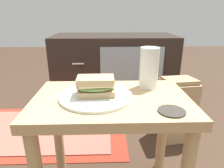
% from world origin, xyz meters
% --- Properties ---
extents(side_table, '(0.56, 0.36, 0.46)m').
position_xyz_m(side_table, '(0.00, 0.00, 0.37)').
color(side_table, tan).
rests_on(side_table, ground).
extents(tv_cabinet, '(0.96, 0.46, 0.58)m').
position_xyz_m(tv_cabinet, '(0.05, 0.95, 0.29)').
color(tv_cabinet, black).
rests_on(tv_cabinet, ground).
extents(area_rug, '(1.09, 0.64, 0.01)m').
position_xyz_m(area_rug, '(-0.44, 0.51, 0.00)').
color(area_rug, maroon).
rests_on(area_rug, ground).
extents(plate, '(0.26, 0.26, 0.01)m').
position_xyz_m(plate, '(-0.06, 0.00, 0.47)').
color(plate, silver).
rests_on(plate, side_table).
extents(sandwich_front, '(0.14, 0.10, 0.07)m').
position_xyz_m(sandwich_front, '(-0.06, 0.00, 0.50)').
color(sandwich_front, tan).
rests_on(sandwich_front, plate).
extents(beer_glass, '(0.07, 0.07, 0.16)m').
position_xyz_m(beer_glass, '(0.15, 0.10, 0.54)').
color(beer_glass, silver).
rests_on(beer_glass, side_table).
extents(coaster, '(0.08, 0.08, 0.01)m').
position_xyz_m(coaster, '(0.18, -0.12, 0.46)').
color(coaster, '#332D28').
rests_on(coaster, side_table).
extents(paper_bag, '(0.21, 0.20, 0.39)m').
position_xyz_m(paper_bag, '(0.41, 0.42, 0.19)').
color(paper_bag, tan).
rests_on(paper_bag, ground).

